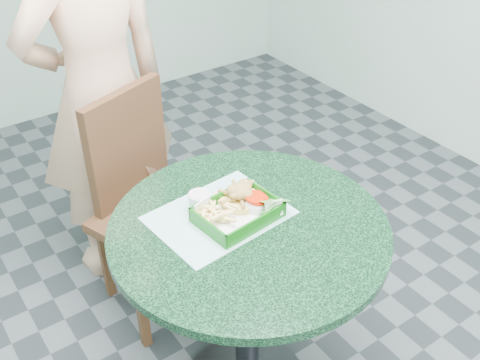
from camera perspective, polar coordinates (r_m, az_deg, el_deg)
cafe_table at (r=1.79m, az=0.84°, el=-9.28°), size 0.84×0.84×0.75m
dining_chair at (r=2.23m, az=-9.85°, el=-1.25°), size 0.39×0.39×0.93m
diner_person at (r=2.26m, az=-14.34°, el=10.83°), size 0.72×0.50×1.90m
placemat at (r=1.71m, az=-2.11°, el=-4.12°), size 0.42×0.33×0.00m
food_basket at (r=1.69m, az=-0.22°, el=-4.08°), size 0.24×0.17×0.05m
crab_sandwich at (r=1.72m, az=0.26°, el=-1.96°), size 0.12×0.12×0.07m
fries_pile at (r=1.68m, az=-2.44°, el=-3.41°), size 0.13×0.14×0.04m
sauce_ramekin at (r=1.71m, az=-3.93°, el=-2.12°), size 0.07×0.07×0.04m
garnish_cup at (r=1.70m, az=2.21°, el=-2.94°), size 0.11×0.11×0.04m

